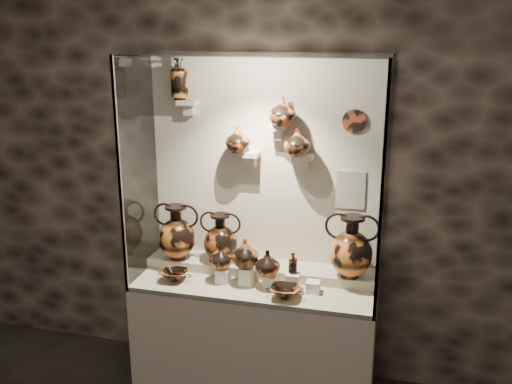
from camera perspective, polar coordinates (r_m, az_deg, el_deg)
wall_back at (r=4.11m, az=1.02°, el=2.62°), size 5.00×0.02×3.20m
plinth at (r=4.27m, az=-0.09°, el=-14.27°), size 1.70×0.60×0.80m
front_tier at (r=4.07m, az=-0.09°, el=-9.22°), size 1.68×0.58×0.03m
rear_tier at (r=4.21m, az=0.51°, el=-7.81°), size 1.70×0.25×0.10m
back_panel at (r=4.10m, az=1.00°, el=2.60°), size 1.70×0.03×1.60m
glass_front at (r=3.53m, az=-1.30°, el=0.36°), size 1.70×0.01×1.60m
glass_left at (r=4.09m, az=-11.66°, el=2.23°), size 0.01×0.60×1.60m
glass_right at (r=3.69m, az=12.73°, el=0.67°), size 0.01×0.60×1.60m
glass_top at (r=3.68m, az=-0.10°, el=13.60°), size 1.70×0.60×0.01m
frame_post_left at (r=3.84m, az=-13.44°, el=1.21°), size 0.02×0.02×1.60m
frame_post_right at (r=3.41m, az=12.45°, el=-0.57°), size 0.02×0.02×1.60m
pedestal_a at (r=4.06m, az=-3.31°, el=-8.34°), size 0.09×0.09×0.10m
pedestal_b at (r=4.01m, az=-0.97°, el=-8.41°), size 0.09×0.09×0.13m
pedestal_c at (r=3.98m, az=1.42°, el=-8.92°), size 0.09×0.09×0.09m
pedestal_d at (r=3.94m, az=3.72°, el=-8.95°), size 0.09×0.09×0.12m
pedestal_e at (r=3.93m, az=5.74°, el=-9.40°), size 0.09×0.09×0.08m
bracket_ul at (r=4.11m, az=-6.79°, el=8.90°), size 0.14×0.12×0.04m
bracket_ca at (r=4.03m, az=-0.63°, el=3.82°), size 0.14×0.12×0.04m
bracket_cb at (r=3.95m, az=2.19°, el=6.51°), size 0.10×0.12×0.04m
bracket_cc at (r=3.95m, az=4.72°, el=3.52°), size 0.14×0.12×0.04m
amphora_left at (r=4.26m, az=-7.93°, el=-3.99°), size 0.34×0.34×0.41m
amphora_mid at (r=4.17m, az=-3.57°, el=-4.61°), size 0.33×0.33×0.37m
amphora_right at (r=3.96m, az=9.52°, el=-5.40°), size 0.36×0.36×0.44m
jug_a at (r=4.02m, az=-3.56°, el=-6.47°), size 0.17×0.17×0.17m
jug_b at (r=3.96m, az=-1.11°, el=-6.13°), size 0.22×0.22×0.20m
jug_c at (r=3.92m, az=1.15°, el=-7.12°), size 0.23×0.23×0.18m
lekythos_small at (r=3.90m, az=3.72°, el=-6.98°), size 0.09×0.09×0.16m
kylix_left at (r=4.12m, az=-8.13°, el=-8.16°), size 0.25×0.22×0.09m
kylix_right at (r=3.83m, az=2.92°, el=-9.88°), size 0.30×0.28×0.10m
lekythos_tall at (r=4.10m, az=-7.69°, el=11.40°), size 0.17×0.17×0.33m
ovoid_vase_a at (r=4.00m, az=-1.86°, el=5.29°), size 0.22×0.22×0.18m
ovoid_vase_b at (r=3.88m, az=2.62°, el=8.05°), size 0.24×0.24×0.19m
ovoid_vase_c at (r=3.90m, az=4.11°, el=5.04°), size 0.21×0.21×0.19m
wall_plate at (r=3.91m, az=9.80°, el=7.00°), size 0.16×0.02×0.16m
info_placard at (r=4.02m, az=9.44°, el=0.20°), size 0.20×0.01×0.27m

